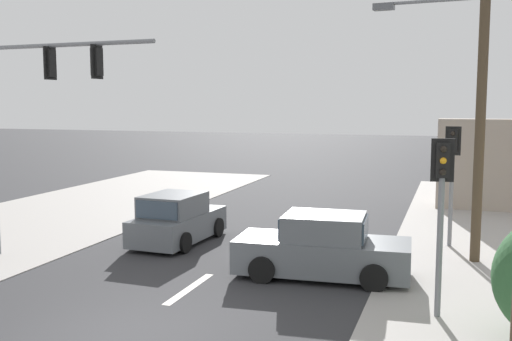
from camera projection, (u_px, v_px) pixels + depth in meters
The scene contains 9 objects.
ground_plane at pixel (120, 337), 10.89m from camera, with size 140.00×140.00×0.00m, color #303033.
lane_dash_mid at pixel (190, 288), 13.72m from camera, with size 0.20×2.40×0.01m, color silver.
lane_dash_far at pixel (258, 241), 18.43m from camera, with size 0.20×2.40×0.01m, color silver.
utility_pole_midground_right at pixel (477, 67), 15.49m from camera, with size 3.78×0.57×9.60m.
traffic_signal_mast at pixel (28, 106), 15.81m from camera, with size 5.28×0.53×6.00m.
pedestal_signal_right_kerb at pixel (441, 197), 11.61m from camera, with size 0.44×0.30×3.56m.
pedestal_signal_far_median at pixel (452, 166), 17.41m from camera, with size 0.44×0.30×3.56m.
sedan_receding_far at pixel (323, 249), 14.56m from camera, with size 4.33×2.10×1.56m.
hatchback_crossing_left at pixel (177, 220), 18.12m from camera, with size 1.91×3.71×1.53m.
Camera 1 is at (5.66, -9.15, 4.25)m, focal length 42.00 mm.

